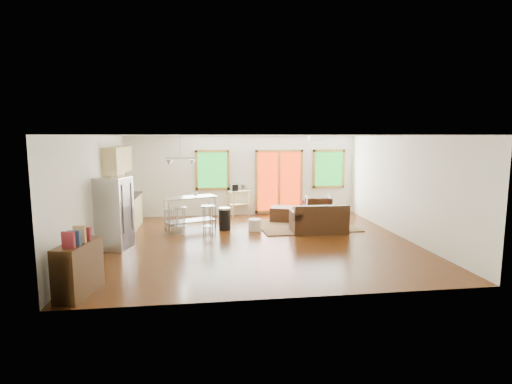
{
  "coord_description": "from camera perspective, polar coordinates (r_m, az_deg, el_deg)",
  "views": [
    {
      "loc": [
        -1.32,
        -9.49,
        2.57
      ],
      "look_at": [
        0.0,
        0.3,
        1.2
      ],
      "focal_mm": 28.0,
      "sensor_mm": 36.0,
      "label": 1
    }
  ],
  "objects": [
    {
      "name": "book",
      "position": [
        12.01,
        9.72,
        -1.86
      ],
      "size": [
        0.24,
        0.06,
        0.32
      ],
      "primitive_type": "imported",
      "rotation": [
        0.0,
        0.0,
        0.14
      ],
      "color": "maroon",
      "rests_on": "coffee_table"
    },
    {
      "name": "ottoman",
      "position": [
        12.27,
        3.69,
        -3.15
      ],
      "size": [
        0.83,
        0.83,
        0.44
      ],
      "primitive_type": "cube",
      "rotation": [
        0.0,
        0.0,
        -0.3
      ],
      "color": "black",
      "rests_on": "floor"
    },
    {
      "name": "cabinets",
      "position": [
        11.52,
        -18.44,
        -0.71
      ],
      "size": [
        0.64,
        2.24,
        2.3
      ],
      "color": "tan",
      "rests_on": "floor"
    },
    {
      "name": "window_left",
      "position": [
        13.0,
        -6.25,
        3.13
      ],
      "size": [
        1.1,
        0.05,
        1.3
      ],
      "color": "#105116",
      "rests_on": "back_wall"
    },
    {
      "name": "window_right",
      "position": [
        13.66,
        10.35,
        3.28
      ],
      "size": [
        1.1,
        0.05,
        1.3
      ],
      "color": "#105116",
      "rests_on": "back_wall"
    },
    {
      "name": "bar_stool_a",
      "position": [
        10.98,
        -12.21,
        -3.23
      ],
      "size": [
        0.41,
        0.41,
        0.65
      ],
      "rotation": [
        0.0,
        0.0,
        0.43
      ],
      "color": "#B7BABC",
      "rests_on": "floor"
    },
    {
      "name": "coffee_table",
      "position": [
        12.13,
        8.01,
        -2.67
      ],
      "size": [
        1.21,
        0.98,
        0.42
      ],
      "rotation": [
        0.0,
        0.0,
        -0.39
      ],
      "color": "#35210E",
      "rests_on": "floor"
    },
    {
      "name": "bar_stool_b",
      "position": [
        10.8,
        -10.76,
        -3.1
      ],
      "size": [
        0.39,
        0.39,
        0.72
      ],
      "rotation": [
        0.0,
        0.0,
        -0.17
      ],
      "color": "#B7BABC",
      "rests_on": "floor"
    },
    {
      "name": "vase",
      "position": [
        11.93,
        6.78,
        -2.08
      ],
      "size": [
        0.22,
        0.23,
        0.31
      ],
      "rotation": [
        0.0,
        0.0,
        0.25
      ],
      "color": "silver",
      "rests_on": "coffee_table"
    },
    {
      "name": "french_doors",
      "position": [
        13.27,
        3.31,
        1.53
      ],
      "size": [
        1.6,
        0.05,
        2.1
      ],
      "color": "#A72408",
      "rests_on": "back_wall"
    },
    {
      "name": "ceiling_flush",
      "position": [
        10.5,
        8.54,
        7.59
      ],
      "size": [
        0.35,
        0.35,
        0.12
      ],
      "primitive_type": "cube",
      "color": "white",
      "rests_on": "ceiling"
    },
    {
      "name": "bookshelf",
      "position": [
        7.2,
        -24.03,
        -9.88
      ],
      "size": [
        0.59,
        1.04,
        1.16
      ],
      "rotation": [
        0.0,
        0.0,
        -0.22
      ],
      "color": "#35210E",
      "rests_on": "floor"
    },
    {
      "name": "front_wall",
      "position": [
        6.25,
        4.68,
        -3.85
      ],
      "size": [
        7.5,
        0.02,
        2.6
      ],
      "primitive_type": "cube",
      "color": "silver",
      "rests_on": "ground"
    },
    {
      "name": "cup",
      "position": [
        11.15,
        -8.65,
        -0.26
      ],
      "size": [
        0.13,
        0.11,
        0.11
      ],
      "primitive_type": "imported",
      "rotation": [
        0.0,
        0.0,
        0.21
      ],
      "color": "white",
      "rests_on": "island"
    },
    {
      "name": "pendant_light",
      "position": [
        11.03,
        -10.71,
        4.26
      ],
      "size": [
        0.8,
        0.18,
        0.79
      ],
      "color": "gray",
      "rests_on": "ceiling"
    },
    {
      "name": "rug",
      "position": [
        11.74,
        7.02,
        -4.74
      ],
      "size": [
        2.87,
        2.28,
        0.03
      ],
      "primitive_type": "cube",
      "rotation": [
        0.0,
        0.0,
        0.07
      ],
      "color": "#4A643A",
      "rests_on": "floor"
    },
    {
      "name": "bar_stool_c",
      "position": [
        10.51,
        -6.9,
        -3.02
      ],
      "size": [
        0.45,
        0.45,
        0.79
      ],
      "rotation": [
        0.0,
        0.0,
        -0.25
      ],
      "color": "#B7BABC",
      "rests_on": "floor"
    },
    {
      "name": "refrigerator",
      "position": [
        9.72,
        -19.58,
        -2.87
      ],
      "size": [
        0.83,
        0.82,
        1.66
      ],
      "rotation": [
        0.0,
        0.0,
        -0.31
      ],
      "color": "#B7BABC",
      "rests_on": "floor"
    },
    {
      "name": "ceiling",
      "position": [
        9.58,
        0.24,
        8.14
      ],
      "size": [
        7.5,
        7.0,
        0.02
      ],
      "primitive_type": "cube",
      "color": "white",
      "rests_on": "ground"
    },
    {
      "name": "kitchen_cart",
      "position": [
        13.02,
        -2.53,
        -0.29
      ],
      "size": [
        0.79,
        0.63,
        1.05
      ],
      "rotation": [
        0.0,
        0.0,
        0.31
      ],
      "color": "tan",
      "rests_on": "floor"
    },
    {
      "name": "right_wall",
      "position": [
        10.84,
        20.34,
        0.67
      ],
      "size": [
        0.02,
        7.0,
        2.6
      ],
      "primitive_type": "cube",
      "color": "silver",
      "rests_on": "ground"
    },
    {
      "name": "pouf",
      "position": [
        11.05,
        -0.16,
        -4.71
      ],
      "size": [
        0.44,
        0.44,
        0.32
      ],
      "primitive_type": "cylinder",
      "rotation": [
        0.0,
        0.0,
        -0.22
      ],
      "color": "silver",
      "rests_on": "floor"
    },
    {
      "name": "trash_can",
      "position": [
        11.11,
        -4.49,
        -3.82
      ],
      "size": [
        0.45,
        0.45,
        0.63
      ],
      "rotation": [
        0.0,
        0.0,
        0.4
      ],
      "color": "black",
      "rests_on": "floor"
    },
    {
      "name": "left_wall",
      "position": [
        9.88,
        -21.91,
        -0.06
      ],
      "size": [
        0.02,
        7.0,
        2.6
      ],
      "primitive_type": "cube",
      "color": "silver",
      "rests_on": "ground"
    },
    {
      "name": "island",
      "position": [
        11.25,
        -9.39,
        -2.12
      ],
      "size": [
        1.57,
        1.07,
        0.92
      ],
      "rotation": [
        0.0,
        0.0,
        0.37
      ],
      "color": "#B7BABC",
      "rests_on": "floor"
    },
    {
      "name": "back_wall",
      "position": [
        13.13,
        -1.88,
        2.34
      ],
      "size": [
        7.5,
        0.02,
        2.6
      ],
      "primitive_type": "cube",
      "color": "silver",
      "rests_on": "ground"
    },
    {
      "name": "floor",
      "position": [
        9.92,
        0.23,
        -7.18
      ],
      "size": [
        7.5,
        7.0,
        0.02
      ],
      "primitive_type": "cube",
      "color": "#351807",
      "rests_on": "ground"
    },
    {
      "name": "armchair",
      "position": [
        12.78,
        8.86,
        -1.98
      ],
      "size": [
        0.88,
        0.84,
        0.8
      ],
      "primitive_type": "imported",
      "rotation": [
        0.0,
        0.0,
        2.99
      ],
      "color": "black",
      "rests_on": "floor"
    },
    {
      "name": "loveseat",
      "position": [
        10.95,
        8.97,
        -4.12
      ],
      "size": [
        1.49,
        0.87,
        0.78
      ],
      "rotation": [
        0.0,
        0.0,
        -0.03
      ],
      "color": "black",
      "rests_on": "floor"
    }
  ]
}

